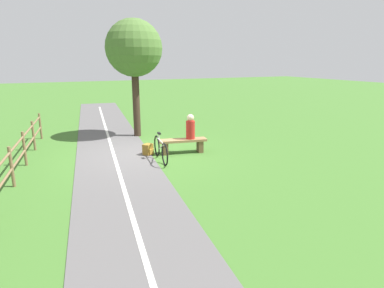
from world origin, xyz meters
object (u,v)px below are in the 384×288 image
(bench, at_px, (183,144))
(person_seated, at_px, (190,127))
(tree_mid_field, at_px, (134,49))
(bicycle, at_px, (161,149))
(backpack, at_px, (148,150))

(bench, distance_m, person_seated, 0.61)
(person_seated, distance_m, tree_mid_field, 4.25)
(tree_mid_field, bearing_deg, bench, 103.01)
(bicycle, xyz_separation_m, tree_mid_field, (-0.24, -3.64, 3.12))
(bench, bearing_deg, tree_mid_field, -66.44)
(bench, relative_size, bicycle, 0.95)
(backpack, bearing_deg, person_seated, 167.70)
(bench, height_order, person_seated, person_seated)
(bicycle, bearing_deg, tree_mid_field, -177.95)
(person_seated, bearing_deg, bicycle, 30.57)
(backpack, bearing_deg, tree_mid_field, -98.29)
(backpack, bearing_deg, bench, 167.30)
(bicycle, height_order, tree_mid_field, tree_mid_field)
(person_seated, distance_m, backpack, 1.60)
(bicycle, bearing_deg, bench, 123.01)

